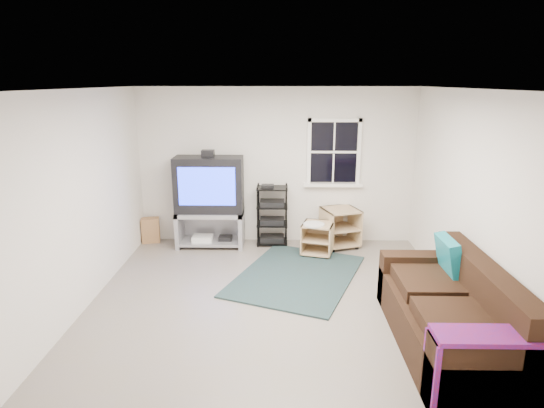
{
  "coord_description": "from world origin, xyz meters",
  "views": [
    {
      "loc": [
        0.07,
        -5.2,
        2.69
      ],
      "look_at": [
        -0.04,
        0.4,
        1.16
      ],
      "focal_mm": 30.0,
      "sensor_mm": 36.0,
      "label": 1
    }
  ],
  "objects_px": {
    "side_table_left": "(339,226)",
    "side_table_right": "(318,236)",
    "tv_unit": "(209,194)",
    "av_rack": "(272,219)",
    "sofa": "(451,315)"
  },
  "relations": [
    {
      "from": "side_table_left",
      "to": "side_table_right",
      "type": "height_order",
      "value": "side_table_left"
    },
    {
      "from": "tv_unit",
      "to": "av_rack",
      "type": "height_order",
      "value": "tv_unit"
    },
    {
      "from": "tv_unit",
      "to": "side_table_left",
      "type": "relative_size",
      "value": 2.33
    },
    {
      "from": "tv_unit",
      "to": "sofa",
      "type": "bearing_deg",
      "value": -45.21
    },
    {
      "from": "tv_unit",
      "to": "side_table_right",
      "type": "relative_size",
      "value": 2.83
    },
    {
      "from": "tv_unit",
      "to": "side_table_right",
      "type": "xyz_separation_m",
      "value": [
        1.76,
        -0.37,
        -0.59
      ]
    },
    {
      "from": "tv_unit",
      "to": "av_rack",
      "type": "xyz_separation_m",
      "value": [
        1.03,
        0.09,
        -0.44
      ]
    },
    {
      "from": "tv_unit",
      "to": "sofa",
      "type": "height_order",
      "value": "tv_unit"
    },
    {
      "from": "side_table_left",
      "to": "sofa",
      "type": "height_order",
      "value": "sofa"
    },
    {
      "from": "tv_unit",
      "to": "side_table_right",
      "type": "bearing_deg",
      "value": -11.73
    },
    {
      "from": "side_table_left",
      "to": "side_table_right",
      "type": "relative_size",
      "value": 1.21
    },
    {
      "from": "side_table_left",
      "to": "sofa",
      "type": "relative_size",
      "value": 0.32
    },
    {
      "from": "side_table_right",
      "to": "sofa",
      "type": "bearing_deg",
      "value": -65.65
    },
    {
      "from": "side_table_right",
      "to": "sofa",
      "type": "distance_m",
      "value": 2.84
    },
    {
      "from": "sofa",
      "to": "side_table_right",
      "type": "bearing_deg",
      "value": 114.35
    }
  ]
}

